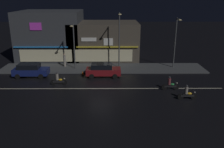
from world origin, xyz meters
TOP-DOWN VIEW (x-y plane):
  - ground_plane at (0.00, 0.00)m, footprint 140.00×140.00m
  - lane_divider_stripe at (0.00, 0.00)m, footprint 26.69×0.16m
  - sidewalk_far at (0.00, 7.52)m, footprint 28.09×4.63m
  - storefront_left_block at (-8.43, 14.13)m, footprint 9.60×8.76m
  - storefront_center_block at (-0.00, 13.54)m, footprint 10.75×7.57m
  - streetlamp_west at (-3.79, 6.93)m, footprint 0.44×1.64m
  - streetlamp_mid at (2.27, 7.66)m, footprint 0.44×1.64m
  - streetlamp_east at (9.88, 7.52)m, footprint 0.44×1.64m
  - pedestrian_on_sidewalk at (-5.41, 8.25)m, footprint 0.35×0.35m
  - parked_car_near_kerb at (0.14, 4.10)m, footprint 4.30×1.98m
  - parked_car_trailing at (-8.92, 4.12)m, footprint 4.30×1.98m
  - motorcycle_lead at (8.56, -2.90)m, footprint 1.90×0.60m
  - motorcycle_following at (-4.87, 1.19)m, footprint 1.90×0.60m
  - motorcycle_opposite_lane at (7.49, -0.36)m, footprint 1.90×0.60m
  - traffic_cone at (-2.48, 4.70)m, footprint 0.36×0.36m

SIDE VIEW (x-z plane):
  - ground_plane at x=0.00m, z-range 0.00..0.00m
  - lane_divider_stripe at x=0.00m, z-range 0.00..0.01m
  - sidewalk_far at x=0.00m, z-range 0.00..0.14m
  - traffic_cone at x=-2.48m, z-range 0.00..0.55m
  - motorcycle_lead at x=8.56m, z-range -0.13..1.39m
  - motorcycle_following at x=-4.87m, z-range -0.13..1.39m
  - motorcycle_opposite_lane at x=7.49m, z-range -0.13..1.39m
  - parked_car_near_kerb at x=0.14m, z-range 0.03..1.70m
  - parked_car_trailing at x=-8.92m, z-range 0.03..1.70m
  - pedestrian_on_sidewalk at x=-5.41m, z-range 0.08..1.92m
  - storefront_center_block at x=0.00m, z-range 0.00..5.76m
  - storefront_left_block at x=-8.43m, z-range 0.00..7.45m
  - streetlamp_west at x=-3.79m, z-range 0.76..6.87m
  - streetlamp_east at x=9.88m, z-range 0.77..7.57m
  - streetlamp_mid at x=2.27m, z-range 0.79..8.27m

